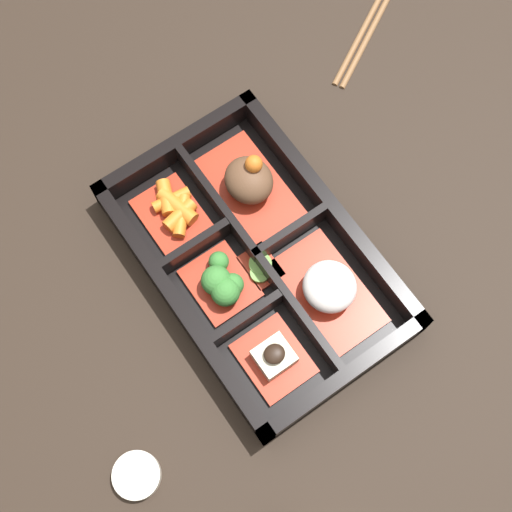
% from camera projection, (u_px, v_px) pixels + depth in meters
% --- Properties ---
extents(ground_plane, '(3.00, 3.00, 0.00)m').
position_uv_depth(ground_plane, '(256.00, 264.00, 0.75)').
color(ground_plane, black).
extents(bento_base, '(0.31, 0.20, 0.01)m').
position_uv_depth(bento_base, '(256.00, 262.00, 0.75)').
color(bento_base, black).
rests_on(bento_base, ground_plane).
extents(bento_rim, '(0.31, 0.20, 0.04)m').
position_uv_depth(bento_rim, '(254.00, 259.00, 0.73)').
color(bento_rim, black).
rests_on(bento_rim, ground_plane).
extents(bowl_stew, '(0.12, 0.07, 0.05)m').
position_uv_depth(bowl_stew, '(249.00, 182.00, 0.75)').
color(bowl_stew, '#B22D19').
rests_on(bowl_stew, bento_base).
extents(bowl_rice, '(0.12, 0.07, 0.04)m').
position_uv_depth(bowl_rice, '(329.00, 288.00, 0.71)').
color(bowl_rice, '#B22D19').
rests_on(bowl_rice, bento_base).
extents(bowl_carrots, '(0.08, 0.06, 0.02)m').
position_uv_depth(bowl_carrots, '(174.00, 210.00, 0.75)').
color(bowl_carrots, '#B22D19').
rests_on(bowl_carrots, bento_base).
extents(bowl_greens, '(0.07, 0.06, 0.04)m').
position_uv_depth(bowl_greens, '(223.00, 284.00, 0.72)').
color(bowl_greens, '#B22D19').
rests_on(bowl_greens, bento_base).
extents(bowl_tofu, '(0.07, 0.06, 0.03)m').
position_uv_depth(bowl_tofu, '(274.00, 357.00, 0.70)').
color(bowl_tofu, '#B22D19').
rests_on(bowl_tofu, bento_base).
extents(bowl_pickles, '(0.04, 0.03, 0.01)m').
position_uv_depth(bowl_pickles, '(259.00, 268.00, 0.73)').
color(bowl_pickles, '#B22D19').
rests_on(bowl_pickles, bento_base).
extents(chopsticks, '(0.12, 0.20, 0.01)m').
position_uv_depth(chopsticks, '(375.00, 13.00, 0.85)').
color(chopsticks, brown).
rests_on(chopsticks, ground_plane).
extents(sauce_dish, '(0.05, 0.05, 0.01)m').
position_uv_depth(sauce_dish, '(137.00, 475.00, 0.68)').
color(sauce_dish, beige).
rests_on(sauce_dish, ground_plane).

